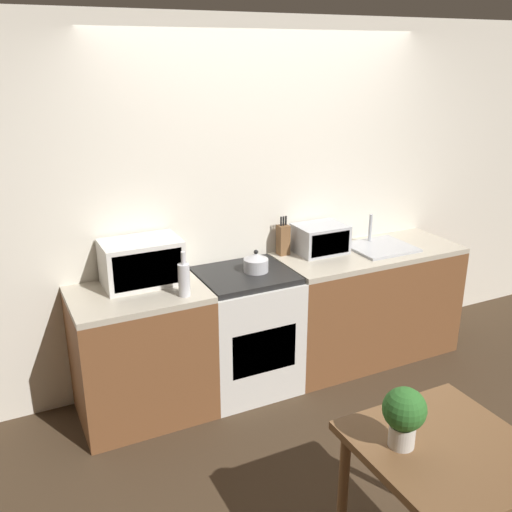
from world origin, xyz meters
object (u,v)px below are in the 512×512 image
object	(u,v)px
kettle	(256,262)
bottle	(184,279)
stove_range	(245,331)
microwave	(142,262)
toaster_oven	(320,239)
dining_table	(445,468)

from	to	relation	value
kettle	bottle	world-z (taller)	bottle
stove_range	microwave	distance (m)	0.93
toaster_oven	dining_table	distance (m)	2.17
stove_range	kettle	xyz separation A→B (m)	(0.08, -0.01, 0.52)
microwave	bottle	distance (m)	0.36
dining_table	kettle	bearing A→B (deg)	89.64
kettle	microwave	bearing A→B (deg)	170.35
stove_range	kettle	bearing A→B (deg)	-4.78
kettle	dining_table	bearing A→B (deg)	-90.36
bottle	dining_table	xyz separation A→B (m)	(0.58, -1.71, -0.37)
kettle	toaster_oven	xyz separation A→B (m)	(0.62, 0.15, 0.04)
bottle	dining_table	bearing A→B (deg)	-71.27
microwave	toaster_oven	world-z (taller)	microwave
toaster_oven	microwave	bearing A→B (deg)	-179.32
kettle	toaster_oven	bearing A→B (deg)	13.38
bottle	toaster_oven	world-z (taller)	bottle
kettle	toaster_oven	size ratio (longest dim) A/B	0.46
microwave	bottle	xyz separation A→B (m)	(0.18, -0.31, -0.04)
bottle	toaster_oven	xyz separation A→B (m)	(1.21, 0.33, -0.01)
microwave	bottle	world-z (taller)	microwave
stove_range	dining_table	size ratio (longest dim) A/B	1.19
stove_range	microwave	xyz separation A→B (m)	(-0.69, 0.12, 0.60)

